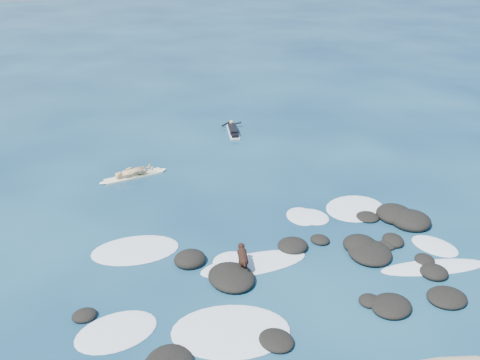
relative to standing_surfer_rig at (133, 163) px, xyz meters
name	(u,v)px	position (x,y,z in m)	size (l,w,h in m)	color
ground	(257,255)	(2.35, -7.97, -0.71)	(160.00, 160.00, 0.00)	#0A2642
reef_rocks	(341,258)	(4.79, -9.42, -0.60)	(13.48, 6.35, 0.61)	black
breaking_foam	(266,263)	(2.41, -8.60, -0.70)	(13.37, 7.99, 0.12)	white
standing_surfer_rig	(133,163)	(0.00, 0.00, 0.00)	(3.17, 0.86, 1.80)	#FAF4C8
paddling_surfer_rig	(233,130)	(6.38, 3.61, -0.56)	(1.39, 2.56, 0.45)	white
dog	(243,256)	(1.56, -8.58, -0.19)	(0.54, 1.20, 0.78)	black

